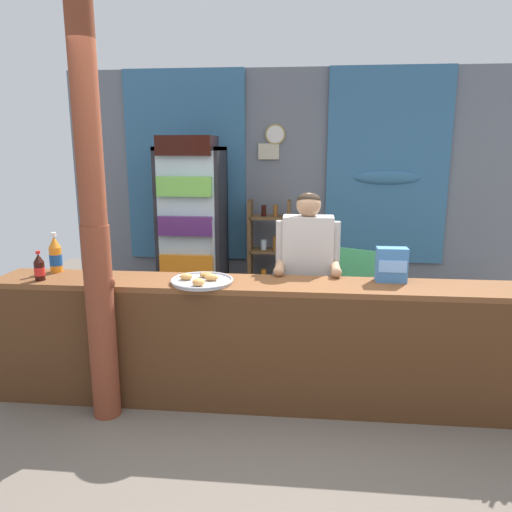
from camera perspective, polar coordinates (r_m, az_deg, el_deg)
The scene contains 12 objects.
ground_plane at distance 4.40m, azimuth 3.00°, elevation -12.39°, with size 7.60×7.60×0.00m, color #665B51.
back_wall_curtained at distance 5.81m, azimuth 3.91°, elevation 8.05°, with size 5.25×0.22×2.73m.
stall_counter at distance 3.48m, azimuth 1.81°, elevation -9.29°, with size 4.06×0.44×0.92m.
timber_post at distance 3.37m, azimuth -18.31°, elevation 2.47°, with size 0.21×0.19×2.72m.
drink_fridge at distance 5.35m, azimuth -7.51°, elevation 4.10°, with size 0.68×0.68×1.98m.
bottle_shelf_rack at distance 5.58m, azimuth 1.58°, elevation 0.22°, with size 0.48×0.28×1.28m.
plastic_lawn_chair at distance 5.19m, azimuth 12.00°, elevation -2.96°, with size 0.59×0.59×0.86m.
shopkeeper at distance 3.88m, azimuth 6.02°, elevation -1.01°, with size 0.50×0.42×1.52m.
soda_bottle_orange_soda at distance 4.03m, azimuth -22.41°, elevation 0.07°, with size 0.09×0.09×0.31m.
soda_bottle_cola at distance 3.83m, azimuth -24.01°, elevation -1.28°, with size 0.07×0.07×0.22m.
snack_box_biscuit at distance 3.59m, azimuth 15.56°, elevation -0.99°, with size 0.22×0.11×0.25m.
pastry_tray at distance 3.46m, azimuth -6.37°, elevation -2.85°, with size 0.44×0.44×0.07m.
Camera 1 is at (0.17, -2.82, 1.86)m, focal length 34.20 mm.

